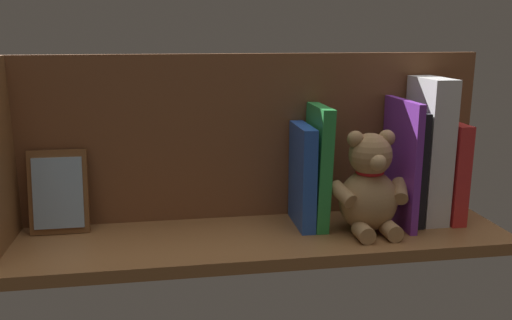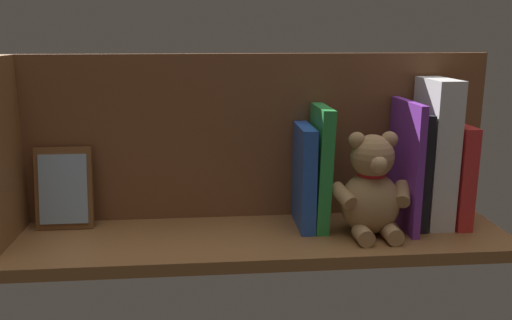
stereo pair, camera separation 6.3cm
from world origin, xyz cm
name	(u,v)px [view 1 (the left image)]	position (x,y,z in cm)	size (l,w,h in cm)	color
ground_plane	(256,238)	(0.00, 0.00, -1.10)	(92.08, 24.59, 2.20)	brown
shelf_back_panel	(248,137)	(0.00, -10.05, 15.95)	(92.08, 1.50, 31.91)	brown
book_0	(447,170)	(-38.18, -2.59, 9.58)	(2.85, 12.60, 19.16)	red
dictionary_thick_white	(428,150)	(-33.97, -2.75, 13.78)	(4.76, 12.08, 27.56)	white
book_1	(408,166)	(-30.08, -2.72, 10.81)	(2.22, 12.36, 21.61)	black
book_2	(401,162)	(-27.89, -1.40, 11.87)	(1.34, 15.00, 23.73)	purple
teddy_bear	(369,188)	(-20.58, 2.11, 8.28)	(15.28, 12.00, 18.82)	tan
book_3	(318,166)	(-12.18, -3.00, 11.35)	(2.34, 11.80, 22.70)	green
book_4	(302,176)	(-9.29, -3.05, 9.59)	(2.61, 11.69, 19.19)	blue
picture_frame_leaning	(59,192)	(35.28, -6.55, 7.54)	(10.40, 4.10, 15.30)	brown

